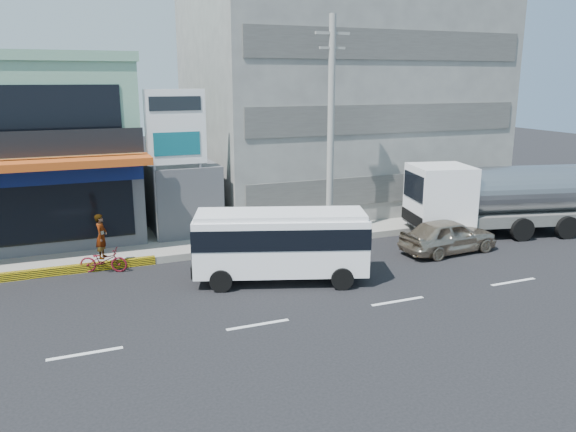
% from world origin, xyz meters
% --- Properties ---
extents(ground, '(120.00, 120.00, 0.00)m').
position_xyz_m(ground, '(0.00, 0.00, 0.00)').
color(ground, black).
rests_on(ground, ground).
extents(sidewalk, '(70.00, 5.00, 0.30)m').
position_xyz_m(sidewalk, '(5.00, 9.50, 0.15)').
color(sidewalk, gray).
rests_on(sidewalk, ground).
extents(concrete_building, '(16.00, 12.00, 14.00)m').
position_xyz_m(concrete_building, '(10.00, 15.00, 7.00)').
color(concrete_building, gray).
rests_on(concrete_building, ground).
extents(gap_structure, '(3.00, 6.00, 3.50)m').
position_xyz_m(gap_structure, '(0.00, 12.00, 1.75)').
color(gap_structure, '#4A4B50').
rests_on(gap_structure, ground).
extents(satellite_dish, '(1.50, 1.50, 0.15)m').
position_xyz_m(satellite_dish, '(0.00, 11.00, 3.58)').
color(satellite_dish, slate).
rests_on(satellite_dish, gap_structure).
extents(billboard, '(2.60, 0.18, 6.90)m').
position_xyz_m(billboard, '(-0.50, 9.20, 4.93)').
color(billboard, gray).
rests_on(billboard, ground).
extents(utility_pole_near, '(1.60, 0.30, 10.00)m').
position_xyz_m(utility_pole_near, '(6.00, 7.40, 5.15)').
color(utility_pole_near, '#999993').
rests_on(utility_pole_near, ground).
extents(minibus, '(6.63, 3.95, 2.64)m').
position_xyz_m(minibus, '(2.04, 3.32, 1.58)').
color(minibus, white).
rests_on(minibus, ground).
extents(sedan, '(4.51, 2.07, 1.50)m').
position_xyz_m(sedan, '(10.02, 3.93, 0.75)').
color(sedan, tan).
rests_on(sedan, ground).
extents(tanker_truck, '(9.01, 4.37, 3.41)m').
position_xyz_m(tanker_truck, '(13.70, 5.53, 1.83)').
color(tanker_truck, white).
rests_on(tanker_truck, ground).
extents(motorcycle_rider, '(1.91, 1.21, 2.32)m').
position_xyz_m(motorcycle_rider, '(-4.00, 6.79, 0.77)').
color(motorcycle_rider, '#5B0D18').
rests_on(motorcycle_rider, ground).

